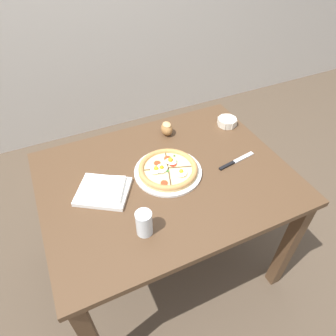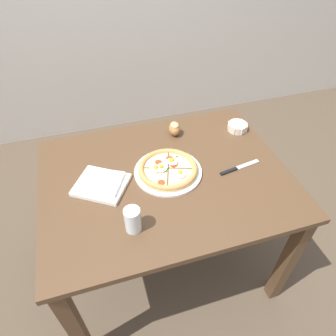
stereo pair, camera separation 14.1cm
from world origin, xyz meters
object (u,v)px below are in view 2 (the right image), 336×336
at_px(ramekin_bowl, 237,127).
at_px(bread_piece_near, 174,129).
at_px(pizza, 168,170).
at_px(knife_main, 239,167).
at_px(dining_table, 166,191).
at_px(water_glass, 133,221).
at_px(napkin_folded, 101,184).

bearing_deg(ramekin_bowl, bread_piece_near, 169.69).
distance_m(pizza, knife_main, 0.35).
xyz_separation_m(dining_table, water_glass, (-0.21, -0.25, 0.16)).
distance_m(knife_main, water_glass, 0.60).
distance_m(dining_table, bread_piece_near, 0.36).
bearing_deg(pizza, knife_main, -11.80).
bearing_deg(water_glass, bread_piece_near, 57.66).
height_order(pizza, water_glass, water_glass).
distance_m(ramekin_bowl, bread_piece_near, 0.35).
relative_size(pizza, water_glass, 2.88).
bearing_deg(bread_piece_near, pizza, -113.61).
height_order(ramekin_bowl, napkin_folded, ramekin_bowl).
xyz_separation_m(napkin_folded, bread_piece_near, (0.44, 0.28, 0.02)).
relative_size(bread_piece_near, water_glass, 0.76).
relative_size(napkin_folded, bread_piece_near, 3.38).
height_order(napkin_folded, knife_main, napkin_folded).
bearing_deg(bread_piece_near, water_glass, -122.34).
relative_size(pizza, knife_main, 1.47).
distance_m(dining_table, knife_main, 0.38).
xyz_separation_m(pizza, bread_piece_near, (0.12, 0.28, 0.02)).
xyz_separation_m(bread_piece_near, water_glass, (-0.35, -0.55, 0.01)).
xyz_separation_m(pizza, ramekin_bowl, (0.47, 0.22, 0.00)).
height_order(pizza, knife_main, pizza).
relative_size(ramekin_bowl, bread_piece_near, 1.32).
relative_size(dining_table, pizza, 3.59).
bearing_deg(dining_table, pizza, 43.08).
bearing_deg(knife_main, ramekin_bowl, 56.18).
distance_m(pizza, water_glass, 0.35).
relative_size(dining_table, water_glass, 10.35).
xyz_separation_m(ramekin_bowl, bread_piece_near, (-0.35, 0.06, 0.02)).
bearing_deg(ramekin_bowl, dining_table, -154.46).
height_order(dining_table, pizza, pizza).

